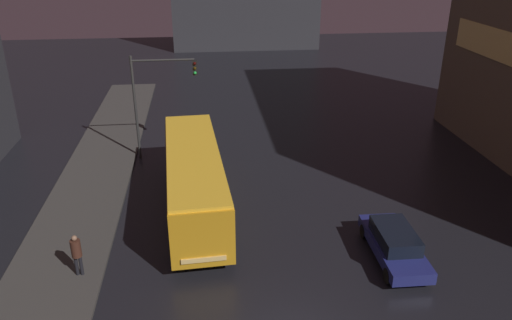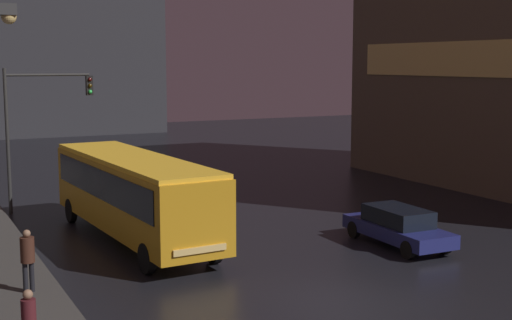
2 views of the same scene
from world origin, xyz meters
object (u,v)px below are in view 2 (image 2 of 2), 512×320
Objects in this scene: pedestrian_near at (28,255)px; traffic_light_main at (38,114)px; car_taxi at (398,226)px; bus_near at (133,189)px.

traffic_light_main reaches higher than pedestrian_near.
pedestrian_near is (-13.06, 0.08, 0.52)m from car_taxi.
car_taxi is at bearing -18.49° from pedestrian_near.
traffic_light_main is at bearing 60.03° from pedestrian_near.
pedestrian_near is at bearing 0.87° from car_taxi.
car_taxi is 16.53m from traffic_light_main.
car_taxi is (8.40, -5.08, -1.24)m from bus_near.
bus_near is 2.42× the size of car_taxi.
car_taxi is 0.74× the size of traffic_light_main.
car_taxi is 2.61× the size of pedestrian_near.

